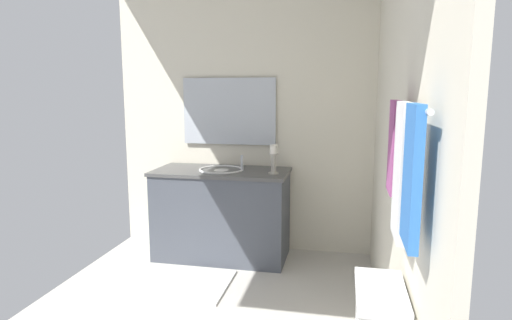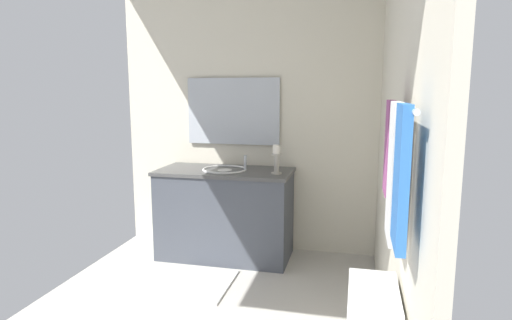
# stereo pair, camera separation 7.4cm
# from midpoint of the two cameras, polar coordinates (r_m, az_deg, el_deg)

# --- Properties ---
(wall_back) EXTENTS (2.91, 0.04, 2.45)m
(wall_back) POSITION_cam_midpoint_polar(r_m,az_deg,el_deg) (2.51, 17.37, 2.41)
(wall_back) COLOR silver
(wall_back) RESTS_ON ground
(wall_left) EXTENTS (0.04, 2.44, 2.45)m
(wall_left) POSITION_cam_midpoint_polar(r_m,az_deg,el_deg) (4.07, -2.09, 5.21)
(wall_left) COLOR silver
(wall_left) RESTS_ON ground
(vanity_cabinet) EXTENTS (0.58, 1.21, 0.81)m
(vanity_cabinet) POSITION_cam_midpoint_polar(r_m,az_deg,el_deg) (3.94, -5.10, -7.10)
(vanity_cabinet) COLOR #474C56
(vanity_cabinet) RESTS_ON ground
(sink_basin) EXTENTS (0.40, 0.40, 0.24)m
(sink_basin) POSITION_cam_midpoint_polar(r_m,az_deg,el_deg) (3.85, -5.16, -1.90)
(sink_basin) COLOR white
(sink_basin) RESTS_ON vanity_cabinet
(mirror) EXTENTS (0.02, 0.89, 0.62)m
(mirror) POSITION_cam_midpoint_polar(r_m,az_deg,el_deg) (4.06, -4.14, 6.47)
(mirror) COLOR silver
(candle_holder_tall) EXTENTS (0.09, 0.09, 0.25)m
(candle_holder_tall) POSITION_cam_midpoint_polar(r_m,az_deg,el_deg) (3.64, 1.77, 0.17)
(candle_holder_tall) COLOR #B7B2A5
(candle_holder_tall) RESTS_ON vanity_cabinet
(towel_bar) EXTENTS (0.80, 0.02, 0.02)m
(towel_bar) POSITION_cam_midpoint_polar(r_m,az_deg,el_deg) (1.64, 18.49, 6.69)
(towel_bar) COLOR silver
(towel_near_vanity) EXTENTS (0.19, 0.03, 0.40)m
(towel_near_vanity) POSITION_cam_midpoint_polar(r_m,az_deg,el_deg) (1.92, 16.78, 1.67)
(towel_near_vanity) COLOR #A54C8C
(towel_near_vanity) RESTS_ON towel_bar
(towel_center) EXTENTS (0.22, 0.03, 0.51)m
(towel_center) POSITION_cam_midpoint_polar(r_m,az_deg,el_deg) (1.66, 17.47, -1.41)
(towel_center) COLOR white
(towel_center) RESTS_ON towel_bar
(towel_near_corner) EXTENTS (0.21, 0.03, 0.44)m
(towel_near_corner) POSITION_cam_midpoint_polar(r_m,az_deg,el_deg) (1.40, 18.60, -2.01)
(towel_near_corner) COLOR blue
(towel_near_corner) RESTS_ON towel_bar
(bath_mat) EXTENTS (0.60, 0.44, 0.02)m
(bath_mat) POSITION_cam_midpoint_polar(r_m,az_deg,el_deg) (3.52, -8.06, -16.06)
(bath_mat) COLOR silver
(bath_mat) RESTS_ON ground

